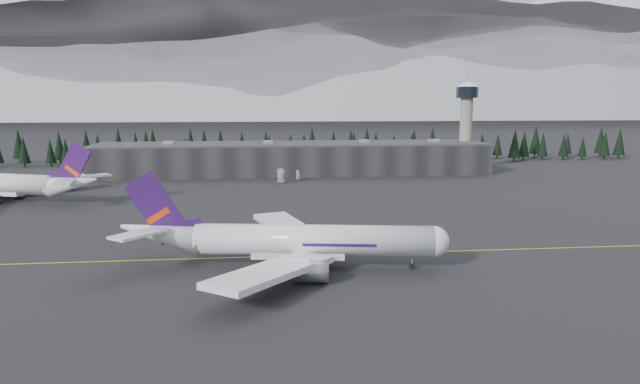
{
  "coord_description": "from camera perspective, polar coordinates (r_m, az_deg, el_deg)",
  "views": [
    {
      "loc": [
        -14.23,
        -109.92,
        30.16
      ],
      "look_at": [
        0.0,
        20.0,
        9.0
      ],
      "focal_mm": 32.0,
      "sensor_mm": 36.0,
      "label": 1
    }
  ],
  "objects": [
    {
      "name": "ground",
      "position": [
        114.87,
        1.09,
        -6.03
      ],
      "size": [
        1400.0,
        1400.0,
        0.0
      ],
      "primitive_type": "plane",
      "color": "black",
      "rests_on": "ground"
    },
    {
      "name": "treeline",
      "position": [
        273.24,
        -3.25,
        4.43
      ],
      "size": [
        360.0,
        20.0,
        15.0
      ],
      "primitive_type": "cube",
      "color": "black",
      "rests_on": "ground"
    },
    {
      "name": "jet_parked",
      "position": [
        195.08,
        -29.14,
        0.71
      ],
      "size": [
        61.97,
        55.46,
        18.84
      ],
      "rotation": [
        0.0,
        0.0,
        2.79
      ],
      "color": "white",
      "rests_on": "ground"
    },
    {
      "name": "gse_vehicle_b",
      "position": [
        215.8,
        -2.18,
        1.33
      ],
      "size": [
        4.17,
        3.21,
        1.33
      ],
      "primitive_type": "imported",
      "rotation": [
        0.0,
        0.0,
        -1.08
      ],
      "color": "silver",
      "rests_on": "ground"
    },
    {
      "name": "gse_vehicle_a",
      "position": [
        209.37,
        -3.93,
        1.1
      ],
      "size": [
        2.68,
        5.5,
        1.51
      ],
      "primitive_type": "imported",
      "rotation": [
        0.0,
        0.0,
        -0.03
      ],
      "color": "white",
      "rests_on": "ground"
    },
    {
      "name": "jet_main",
      "position": [
        103.78,
        -3.55,
        -4.86
      ],
      "size": [
        59.89,
        54.89,
        17.7
      ],
      "rotation": [
        0.0,
        0.0,
        -0.16
      ],
      "color": "silver",
      "rests_on": "ground"
    },
    {
      "name": "mountain_ridge",
      "position": [
        1110.42,
        -5.56,
        7.6
      ],
      "size": [
        4400.0,
        900.0,
        420.0
      ],
      "primitive_type": null,
      "color": "white",
      "rests_on": "ground"
    },
    {
      "name": "taxiline",
      "position": [
        112.96,
        1.22,
        -6.29
      ],
      "size": [
        400.0,
        0.4,
        0.02
      ],
      "primitive_type": "cube",
      "color": "gold",
      "rests_on": "ground"
    },
    {
      "name": "control_tower",
      "position": [
        254.2,
        14.42,
        7.39
      ],
      "size": [
        10.0,
        10.0,
        37.7
      ],
      "color": "gray",
      "rests_on": "ground"
    },
    {
      "name": "terminal",
      "position": [
        236.56,
        -2.78,
        3.4
      ],
      "size": [
        160.0,
        30.0,
        12.6
      ],
      "color": "black",
      "rests_on": "ground"
    }
  ]
}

